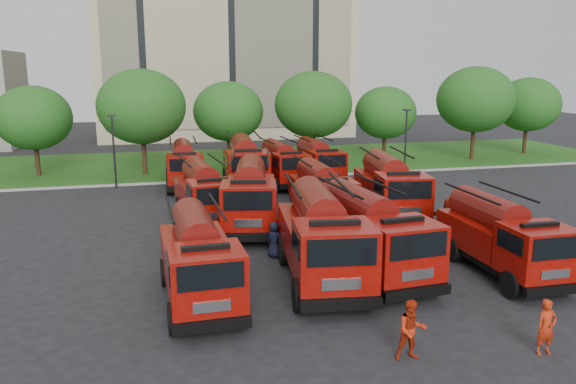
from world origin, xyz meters
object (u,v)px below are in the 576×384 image
fire_truck_6 (321,191)px  firefighter_4 (274,257)px  fire_truck_7 (389,187)px  firefighter_1 (410,359)px  fire_truck_1 (321,237)px  firefighter_3 (443,248)px  fire_truck_0 (198,259)px  fire_truck_2 (370,234)px  fire_truck_11 (317,161)px  firefighter_0 (544,354)px  fire_truck_8 (184,165)px  firefighter_5 (447,235)px  fire_truck_4 (205,193)px  fire_truck_10 (282,164)px  fire_truck_5 (250,196)px  fire_truck_9 (245,164)px  fire_truck_3 (501,236)px

fire_truck_6 → firefighter_4: 7.32m
fire_truck_7 → firefighter_4: bearing=-137.4°
firefighter_1 → firefighter_4: bearing=106.8°
fire_truck_1 → firefighter_3: fire_truck_1 is taller
fire_truck_6 → firefighter_3: bearing=-57.5°
fire_truck_0 → fire_truck_6: size_ratio=1.03×
fire_truck_2 → firefighter_3: 5.49m
fire_truck_11 → firefighter_1: bearing=-101.8°
fire_truck_0 → firefighter_0: (9.43, -6.44, -1.58)m
firefighter_0 → fire_truck_11: bearing=88.7°
fire_truck_8 → firefighter_5: 19.47m
fire_truck_6 → fire_truck_2: bearing=-93.4°
firefighter_3 → fire_truck_1: bearing=12.3°
fire_truck_2 → fire_truck_4: 11.26m
fire_truck_8 → firefighter_4: (2.78, -16.43, -1.57)m
fire_truck_4 → firefighter_1: size_ratio=3.97×
fire_truck_6 → firefighter_1: (-2.20, -15.58, -1.53)m
fire_truck_8 → fire_truck_10: 6.93m
fire_truck_5 → fire_truck_10: (4.24, 10.54, -0.21)m
firefighter_0 → firefighter_5: size_ratio=0.87×
fire_truck_5 → firefighter_4: bearing=-76.2°
firefighter_4 → fire_truck_6: bearing=-72.0°
fire_truck_0 → fire_truck_9: bearing=73.9°
fire_truck_3 → fire_truck_7: 9.39m
fire_truck_11 → firefighter_1: fire_truck_11 is taller
fire_truck_4 → fire_truck_9: (3.59, 7.80, 0.19)m
fire_truck_9 → firefighter_3: size_ratio=4.15×
firefighter_1 → firefighter_5: (7.34, 10.80, 0.00)m
fire_truck_6 → fire_truck_8: (-6.81, 10.52, 0.05)m
fire_truck_2 → fire_truck_6: (0.73, 8.85, -0.17)m
fire_truck_7 → fire_truck_9: fire_truck_9 is taller
fire_truck_11 → fire_truck_4: bearing=-136.6°
fire_truck_6 → firefighter_5: (5.13, -4.79, -1.53)m
fire_truck_9 → fire_truck_8: bearing=161.0°
fire_truck_0 → fire_truck_2: (6.96, 0.98, 0.12)m
fire_truck_3 → firefighter_4: fire_truck_3 is taller
fire_truck_11 → fire_truck_0: bearing=-118.8°
firefighter_0 → fire_truck_10: bearing=94.7°
fire_truck_3 → firefighter_0: size_ratio=4.05×
fire_truck_8 → firefighter_5: fire_truck_8 is taller
firefighter_4 → fire_truck_0: bearing=99.2°
fire_truck_2 → fire_truck_8: 20.30m
fire_truck_2 → fire_truck_9: bearing=92.3°
firefighter_0 → firefighter_4: 11.86m
fire_truck_10 → fire_truck_7: bearing=-73.1°
fire_truck_9 → firefighter_1: bearing=-83.5°
fire_truck_0 → fire_truck_3: fire_truck_0 is taller
fire_truck_3 → fire_truck_1: bearing=173.4°
fire_truck_5 → fire_truck_11: bearing=69.0°
firefighter_0 → firefighter_4: (-5.78, 10.35, 0.00)m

